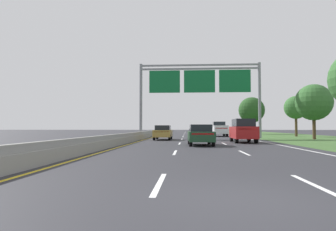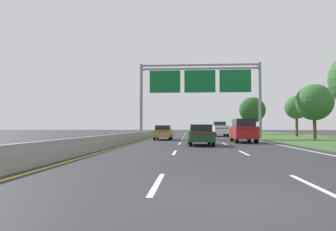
% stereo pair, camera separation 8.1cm
% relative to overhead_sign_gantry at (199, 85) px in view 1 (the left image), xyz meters
% --- Properties ---
extents(ground_plane, '(220.00, 220.00, 0.00)m').
position_rel_overhead_sign_gantry_xyz_m(ground_plane, '(-0.30, 3.50, -6.64)').
color(ground_plane, '#2B2B30').
extents(lane_striping, '(11.96, 106.00, 0.01)m').
position_rel_overhead_sign_gantry_xyz_m(lane_striping, '(-0.30, 3.04, -6.64)').
color(lane_striping, white).
rests_on(lane_striping, ground).
extents(grass_verge_right, '(14.00, 110.00, 0.02)m').
position_rel_overhead_sign_gantry_xyz_m(grass_verge_right, '(13.65, 3.50, -6.63)').
color(grass_verge_right, '#3D602D').
rests_on(grass_verge_right, ground).
extents(median_barrier_concrete, '(0.60, 110.00, 0.85)m').
position_rel_overhead_sign_gantry_xyz_m(median_barrier_concrete, '(-6.90, 3.50, -6.29)').
color(median_barrier_concrete, gray).
rests_on(median_barrier_concrete, ground).
extents(overhead_sign_gantry, '(15.06, 0.42, 9.34)m').
position_rel_overhead_sign_gantry_xyz_m(overhead_sign_gantry, '(0.00, 0.00, 0.00)').
color(overhead_sign_gantry, gray).
rests_on(overhead_sign_gantry, ground).
extents(pickup_truck_white, '(2.01, 5.40, 2.20)m').
position_rel_overhead_sign_gantry_xyz_m(pickup_truck_white, '(3.29, 8.18, -5.57)').
color(pickup_truck_white, silver).
rests_on(pickup_truck_white, ground).
extents(car_red_right_lane_suv, '(1.96, 4.72, 2.11)m').
position_rel_overhead_sign_gantry_xyz_m(car_red_right_lane_suv, '(3.51, -9.83, -5.54)').
color(car_red_right_lane_suv, maroon).
rests_on(car_red_right_lane_suv, ground).
extents(car_grey_centre_lane_sedan, '(1.84, 4.41, 1.57)m').
position_rel_overhead_sign_gantry_xyz_m(car_grey_centre_lane_sedan, '(-0.35, 13.84, -5.82)').
color(car_grey_centre_lane_sedan, slate).
rests_on(car_grey_centre_lane_sedan, ground).
extents(car_darkgreen_centre_lane_sedan, '(1.95, 4.45, 1.57)m').
position_rel_overhead_sign_gantry_xyz_m(car_darkgreen_centre_lane_sedan, '(-0.49, -14.32, -5.82)').
color(car_darkgreen_centre_lane_sedan, '#193D23').
rests_on(car_darkgreen_centre_lane_sedan, ground).
extents(car_gold_left_lane_sedan, '(1.84, 4.41, 1.57)m').
position_rel_overhead_sign_gantry_xyz_m(car_gold_left_lane_sedan, '(-4.15, -4.67, -5.82)').
color(car_gold_left_lane_sedan, '#A38438').
rests_on(car_gold_left_lane_sedan, ground).
extents(roadside_tree_mid, '(4.07, 4.07, 6.20)m').
position_rel_overhead_sign_gantry_xyz_m(roadside_tree_mid, '(12.64, -2.72, -2.49)').
color(roadside_tree_mid, '#4C3823').
rests_on(roadside_tree_mid, ground).
extents(roadside_tree_far, '(3.35, 3.35, 5.93)m').
position_rel_overhead_sign_gantry_xyz_m(roadside_tree_far, '(14.32, 7.66, -2.42)').
color(roadside_tree_far, '#4C3823').
rests_on(roadside_tree_far, ground).
extents(roadside_tree_distant, '(5.09, 5.09, 7.29)m').
position_rel_overhead_sign_gantry_xyz_m(roadside_tree_distant, '(11.12, 22.93, -1.90)').
color(roadside_tree_distant, '#4C3823').
rests_on(roadside_tree_distant, ground).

